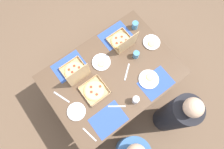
% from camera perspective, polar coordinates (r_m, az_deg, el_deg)
% --- Properties ---
extents(ground_plane, '(6.00, 6.00, 0.00)m').
position_cam_1_polar(ground_plane, '(2.96, -0.00, -4.59)').
color(ground_plane, brown).
extents(dining_table, '(1.49, 1.06, 0.75)m').
position_cam_1_polar(dining_table, '(2.34, -0.00, -0.79)').
color(dining_table, '#3F3328').
rests_on(dining_table, ground_plane).
extents(placemat_near_left, '(0.36, 0.26, 0.00)m').
position_cam_1_polar(placemat_near_left, '(2.45, 0.91, 11.28)').
color(placemat_near_left, '#2D4C9E').
rests_on(placemat_near_left, dining_table).
extents(placemat_near_right, '(0.36, 0.26, 0.00)m').
position_cam_1_polar(placemat_near_right, '(2.33, -12.31, 2.36)').
color(placemat_near_right, '#2D4C9E').
rests_on(placemat_near_right, dining_table).
extents(placemat_far_left, '(0.36, 0.26, 0.00)m').
position_cam_1_polar(placemat_far_left, '(2.26, 12.66, -2.42)').
color(placemat_far_left, '#2D4C9E').
rests_on(placemat_far_left, dining_table).
extents(placemat_far_right, '(0.36, 0.26, 0.00)m').
position_cam_1_polar(placemat_far_right, '(2.13, -1.05, -12.95)').
color(placemat_far_right, '#2D4C9E').
rests_on(placemat_far_right, dining_table).
extents(pizza_box_center, '(0.27, 0.27, 0.30)m').
position_cam_1_polar(pizza_box_center, '(2.24, -10.45, 0.73)').
color(pizza_box_center, tan).
rests_on(pizza_box_center, dining_table).
extents(pizza_box_corner_left, '(0.26, 0.26, 0.04)m').
position_cam_1_polar(pizza_box_corner_left, '(2.18, -5.07, -4.64)').
color(pizza_box_corner_left, tan).
rests_on(pizza_box_corner_left, dining_table).
extents(pizza_box_edge_far, '(0.26, 0.27, 0.29)m').
position_cam_1_polar(pizza_box_edge_far, '(2.36, 2.95, 9.56)').
color(pizza_box_edge_far, tan).
rests_on(pizza_box_edge_far, dining_table).
extents(plate_near_left, '(0.23, 0.23, 0.03)m').
position_cam_1_polar(plate_near_left, '(2.25, 10.61, -1.32)').
color(plate_near_left, white).
rests_on(plate_near_left, dining_table).
extents(plate_far_left, '(0.21, 0.21, 0.03)m').
position_cam_1_polar(plate_far_left, '(2.28, -3.11, 3.54)').
color(plate_far_left, white).
rests_on(plate_far_left, dining_table).
extents(plate_far_right, '(0.20, 0.20, 0.02)m').
position_cam_1_polar(plate_far_right, '(2.17, -10.26, -10.51)').
color(plate_far_right, white).
rests_on(plate_far_right, dining_table).
extents(plate_near_right, '(0.21, 0.21, 0.03)m').
position_cam_1_polar(plate_near_right, '(2.44, 11.37, 9.09)').
color(plate_near_right, white).
rests_on(plate_near_right, dining_table).
extents(cup_dark, '(0.07, 0.07, 0.11)m').
position_cam_1_polar(cup_dark, '(2.13, 6.86, -7.34)').
color(cup_dark, silver).
rests_on(cup_dark, dining_table).
extents(cup_clear_left, '(0.07, 0.07, 0.09)m').
position_cam_1_polar(cup_clear_left, '(2.30, 6.96, 5.72)').
color(cup_clear_left, teal).
rests_on(cup_clear_left, dining_table).
extents(cup_clear_right, '(0.08, 0.08, 0.10)m').
position_cam_1_polar(cup_clear_right, '(2.48, 6.66, 13.96)').
color(cup_clear_right, teal).
rests_on(cup_clear_right, dining_table).
extents(knife_by_near_left, '(0.18, 0.14, 0.00)m').
position_cam_1_polar(knife_by_near_left, '(2.25, 4.35, 0.76)').
color(knife_by_near_left, '#B7B7BC').
rests_on(knife_by_near_left, dining_table).
extents(fork_by_far_left, '(0.16, 0.13, 0.00)m').
position_cam_1_polar(fork_by_far_left, '(2.15, 1.41, -9.19)').
color(fork_by_far_left, '#B7B7BC').
rests_on(fork_by_far_left, dining_table).
extents(fork_by_far_right, '(0.05, 0.19, 0.00)m').
position_cam_1_polar(fork_by_far_right, '(2.14, -6.51, -16.89)').
color(fork_by_far_right, '#B7B7BC').
rests_on(fork_by_far_right, dining_table).
extents(knife_by_near_right, '(0.09, 0.20, 0.00)m').
position_cam_1_polar(knife_by_near_right, '(2.24, -14.37, -6.36)').
color(knife_by_near_right, '#B7B7BC').
rests_on(knife_by_near_right, dining_table).
extents(diner_left_seat, '(0.32, 0.32, 1.18)m').
position_cam_1_polar(diner_left_seat, '(2.48, 17.79, -11.08)').
color(diner_left_seat, black).
rests_on(diner_left_seat, ground_plane).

